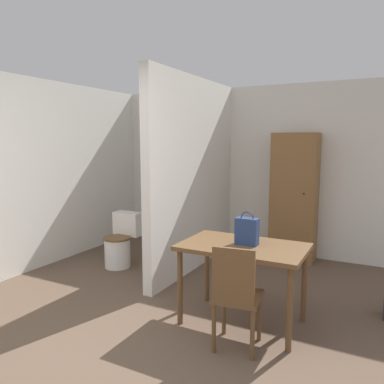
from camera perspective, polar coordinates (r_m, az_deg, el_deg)
wall_back at (r=5.86m, az=9.48°, el=3.37°), size 5.50×0.12×2.50m
wall_left at (r=5.48m, az=-21.35°, el=2.64°), size 0.12×4.82×2.50m
partition_wall at (r=4.93m, az=0.38°, el=2.65°), size 0.12×2.25×2.50m
dining_table at (r=3.51m, az=7.80°, el=-9.37°), size 1.13×0.71×0.75m
wooden_chair at (r=3.12m, az=6.72°, el=-15.18°), size 0.42×0.42×0.89m
toilet at (r=5.23m, az=-10.79°, el=-7.59°), size 0.40×0.52×0.71m
handbag at (r=3.47m, az=8.37°, el=-5.89°), size 0.20×0.10×0.31m
wooden_cabinet at (r=5.46m, az=15.30°, el=-0.80°), size 0.61×0.41×1.80m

